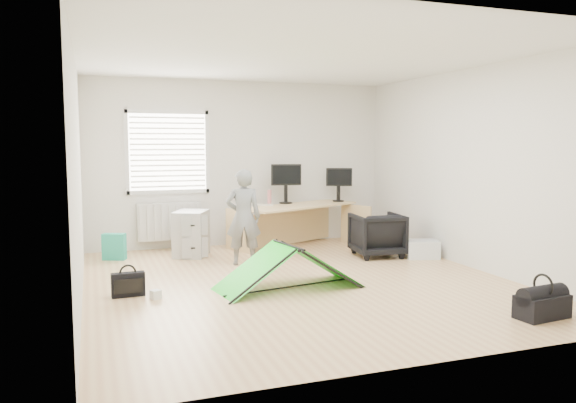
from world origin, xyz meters
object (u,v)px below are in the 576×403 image
object	(u,v)px
kite	(289,267)
monitor_right	(338,189)
desk	(299,226)
laptop_bag	(128,285)
person	(243,217)
filing_cabinet	(191,233)
storage_crate	(422,249)
monitor_left	(286,189)
thermos	(269,197)
duffel_bag	(542,307)
office_chair	(377,235)

from	to	relation	value
kite	monitor_right	bearing A→B (deg)	45.57
desk	laptop_bag	xyz separation A→B (m)	(-2.81, -2.09, -0.22)
desk	kite	distance (m)	2.57
person	laptop_bag	size ratio (longest dim) A/B	3.73
filing_cabinet	kite	bearing A→B (deg)	-46.97
person	storage_crate	xyz separation A→B (m)	(2.60, -0.45, -0.54)
desk	laptop_bag	size ratio (longest dim) A/B	5.72
person	laptop_bag	distance (m)	2.08
kite	laptop_bag	xyz separation A→B (m)	(-1.79, 0.26, -0.12)
filing_cabinet	storage_crate	distance (m)	3.45
monitor_left	laptop_bag	distance (m)	3.66
desk	thermos	size ratio (longest dim) A/B	8.65
monitor_right	duffel_bag	size ratio (longest dim) A/B	0.84
office_chair	duffel_bag	world-z (taller)	office_chair
person	thermos	bearing A→B (deg)	-111.07
desk	laptop_bag	distance (m)	3.51
thermos	filing_cabinet	bearing A→B (deg)	-167.53
kite	storage_crate	world-z (taller)	kite
monitor_right	kite	distance (m)	3.26
person	kite	bearing A→B (deg)	108.33
office_chair	storage_crate	size ratio (longest dim) A/B	1.53
monitor_left	duffel_bag	distance (m)	4.70
filing_cabinet	office_chair	bearing A→B (deg)	4.82
desk	duffel_bag	size ratio (longest dim) A/B	3.92
desk	kite	size ratio (longest dim) A/B	1.24
person	duffel_bag	xyz separation A→B (m)	(2.11, -3.31, -0.55)
monitor_left	duffel_bag	xyz separation A→B (m)	(1.07, -4.50, -0.82)
filing_cabinet	storage_crate	xyz separation A→B (m)	(3.19, -1.30, -0.21)
monitor_right	office_chair	distance (m)	1.42
storage_crate	laptop_bag	bearing A→B (deg)	-170.32
desk	monitor_right	bearing A→B (deg)	-5.81
storage_crate	laptop_bag	distance (m)	4.29
monitor_left	monitor_right	distance (m)	0.95
monitor_left	kite	distance (m)	2.85
kite	storage_crate	distance (m)	2.63
thermos	laptop_bag	bearing A→B (deg)	-135.76
thermos	duffel_bag	bearing A→B (deg)	-72.95
office_chair	person	size ratio (longest dim) A/B	0.54
laptop_bag	thermos	bearing A→B (deg)	41.42
monitor_right	thermos	size ratio (longest dim) A/B	1.84
monitor_right	thermos	bearing A→B (deg)	-156.22
monitor_right	desk	bearing A→B (deg)	-140.00
monitor_right	office_chair	xyz separation A→B (m)	(0.05, -1.30, -0.58)
monitor_left	storage_crate	bearing A→B (deg)	-37.67
thermos	storage_crate	distance (m)	2.54
monitor_right	duffel_bag	xyz separation A→B (m)	(0.12, -4.50, -0.79)
kite	storage_crate	bearing A→B (deg)	12.45
person	duffel_bag	distance (m)	3.96
filing_cabinet	thermos	world-z (taller)	thermos
thermos	laptop_bag	distance (m)	3.39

